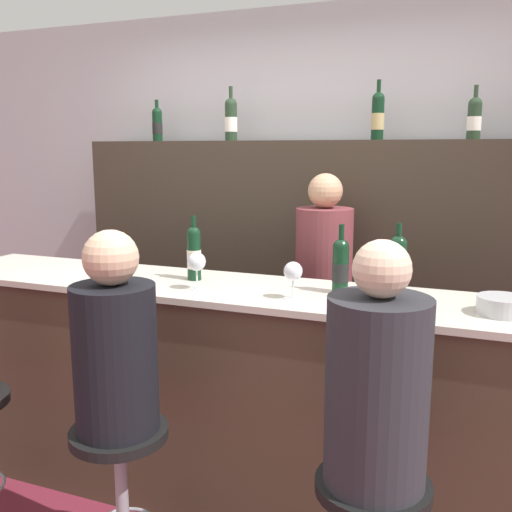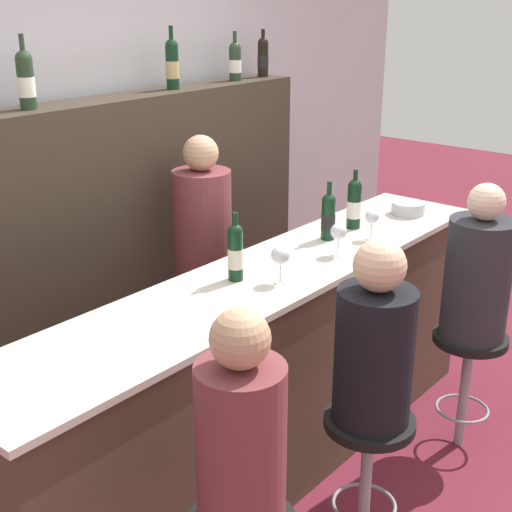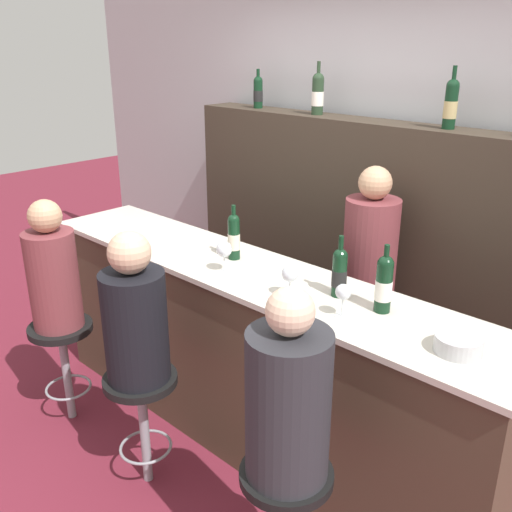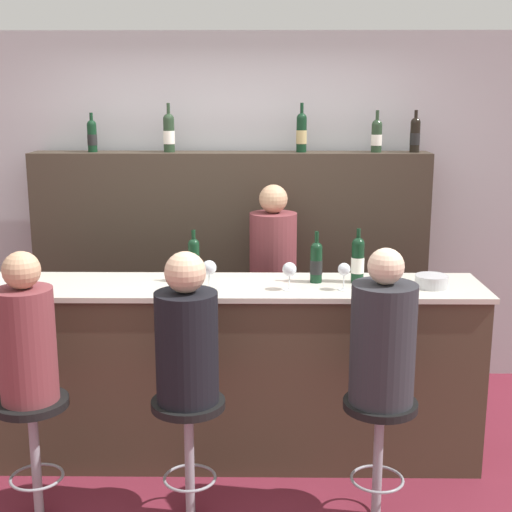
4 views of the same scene
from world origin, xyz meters
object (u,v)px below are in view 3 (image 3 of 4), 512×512
guest_seated_left (53,273)px  bar_stool_right (286,498)px  wine_bottle_backbar_0 (258,92)px  metal_bowl (458,344)px  wine_bottle_counter_0 (234,236)px  wine_bottle_backbar_1 (318,93)px  wine_glass_2 (343,293)px  bar_stool_middle (142,400)px  wine_bottle_counter_2 (384,283)px  wine_glass_0 (224,250)px  guest_seated_middle (135,317)px  bartender (366,303)px  wine_bottle_backbar_2 (451,104)px  bar_stool_left (63,346)px  guest_seated_right (288,399)px  wine_glass_1 (290,275)px  wine_bottle_counter_1 (339,272)px

guest_seated_left → bar_stool_right: 1.83m
wine_bottle_backbar_0 → metal_bowl: 2.58m
wine_bottle_backbar_0 → guest_seated_left: 1.97m
wine_bottle_counter_0 → wine_bottle_backbar_1: (-0.27, 1.06, 0.68)m
wine_glass_2 → guest_seated_left: size_ratio=0.20×
bar_stool_middle → wine_bottle_counter_2: bearing=37.0°
wine_bottle_backbar_1 → wine_glass_0: size_ratio=2.02×
wine_bottle_counter_0 → guest_seated_middle: (0.03, -0.70, -0.23)m
wine_bottle_counter_0 → bartender: bearing=54.4°
wine_bottle_backbar_2 → bartender: bearing=-116.7°
wine_bottle_backbar_2 → metal_bowl: bearing=-59.2°
wine_glass_0 → bar_stool_right: wine_glass_0 is taller
wine_bottle_backbar_1 → wine_bottle_counter_2: bearing=-40.9°
wine_bottle_counter_2 → bar_stool_right: size_ratio=0.49×
bar_stool_left → bar_stool_right: same height
bar_stool_middle → bartender: 1.44m
wine_glass_2 → guest_seated_right: (0.14, -0.53, -0.21)m
wine_bottle_backbar_1 → wine_glass_0: wine_bottle_backbar_1 is taller
guest_seated_right → wine_bottle_backbar_2: bearing=100.4°
wine_bottle_counter_2 → wine_bottle_backbar_1: size_ratio=0.93×
wine_glass_1 → bar_stool_right: wine_glass_1 is taller
bar_stool_left → guest_seated_left: guest_seated_left is taller
wine_glass_1 → guest_seated_left: bearing=-158.2°
wine_glass_0 → bartender: 1.02m
wine_bottle_counter_1 → bar_stool_right: (0.28, -0.70, -0.70)m
wine_glass_2 → bar_stool_middle: bearing=-147.5°
wine_bottle_counter_1 → bar_stool_right: bearing=-68.0°
bar_stool_middle → wine_glass_1: bearing=45.2°
guest_seated_middle → bartender: size_ratio=0.49×
wine_bottle_backbar_0 → metal_bowl: wine_bottle_backbar_0 is taller
wine_bottle_backbar_2 → wine_glass_0: 1.52m
bar_stool_middle → guest_seated_right: guest_seated_right is taller
wine_bottle_counter_1 → wine_bottle_counter_2: wine_bottle_counter_2 is taller
wine_bottle_counter_0 → bar_stool_left: wine_bottle_counter_0 is taller
wine_bottle_counter_2 → bartender: bearing=126.4°
wine_bottle_counter_1 → wine_bottle_counter_2: (0.24, -0.00, 0.01)m
wine_bottle_backbar_1 → metal_bowl: size_ratio=1.81×
wine_bottle_backbar_0 → wine_bottle_backbar_1: 0.55m
bar_stool_right → guest_seated_right: guest_seated_right is taller
wine_glass_0 → bar_stool_right: size_ratio=0.26×
wine_glass_2 → wine_bottle_backbar_0: bearing=143.6°
guest_seated_right → bartender: bearing=111.2°
wine_glass_2 → guest_seated_left: (-1.63, -0.53, -0.21)m
wine_bottle_backbar_0 → wine_bottle_backbar_2: wine_bottle_backbar_2 is taller
wine_bottle_counter_0 → wine_bottle_counter_1: bearing=-0.0°
wine_glass_0 → guest_seated_right: guest_seated_right is taller
wine_bottle_backbar_1 → guest_seated_middle: size_ratio=0.45×
wine_bottle_backbar_0 → guest_seated_right: (1.81, -1.76, -0.88)m
wine_bottle_backbar_2 → guest_seated_middle: (-0.65, -1.76, -0.91)m
guest_seated_left → bar_stool_right: (1.77, 0.00, -0.48)m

